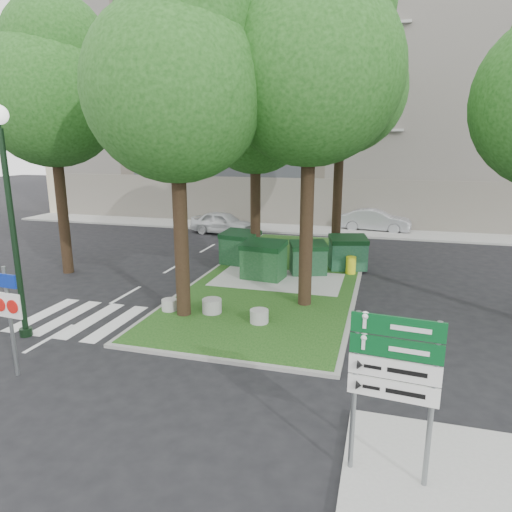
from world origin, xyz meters
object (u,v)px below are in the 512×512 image
(tree_street_left, at_px, (53,84))
(dumpster_c, at_px, (308,258))
(litter_bin, at_px, (351,265))
(tree_median_near_left, at_px, (178,72))
(bollard_mid, at_px, (212,306))
(directional_sign, at_px, (394,373))
(car_white, at_px, (223,223))
(bollard_left, at_px, (170,305))
(traffic_sign_pole, at_px, (9,307))
(dumpster_b, at_px, (264,260))
(bollard_right, at_px, (259,316))
(dumpster_a, at_px, (240,248))
(car_silver, at_px, (375,220))
(tree_median_mid, at_px, (258,104))
(tree_median_near_right, at_px, (314,53))
(street_lamp, at_px, (9,197))
(tree_median_far, at_px, (345,76))
(dumpster_d, at_px, (348,253))

(tree_street_left, relative_size, dumpster_c, 6.35)
(litter_bin, bearing_deg, tree_median_near_left, -126.92)
(dumpster_c, bearing_deg, bollard_mid, -132.32)
(directional_sign, bearing_deg, car_white, 122.15)
(bollard_left, bearing_deg, traffic_sign_pole, -109.36)
(dumpster_b, distance_m, bollard_right, 4.73)
(dumpster_a, xyz_separation_m, car_silver, (5.60, 10.54, -0.14))
(bollard_right, relative_size, traffic_sign_pole, 0.21)
(dumpster_a, bearing_deg, tree_median_mid, 19.13)
(litter_bin, height_order, traffic_sign_pole, traffic_sign_pole)
(tree_median_near_right, height_order, traffic_sign_pole, tree_median_near_right)
(litter_bin, bearing_deg, street_lamp, -134.11)
(tree_median_mid, xyz_separation_m, traffic_sign_pole, (-2.84, -11.06, -5.26))
(tree_median_near_right, bearing_deg, dumpster_b, 131.46)
(tree_street_left, distance_m, dumpster_c, 12.25)
(bollard_left, xyz_separation_m, directional_sign, (6.80, -5.97, 1.64))
(tree_median_mid, height_order, litter_bin, tree_median_mid)
(directional_sign, bearing_deg, tree_median_far, 104.29)
(dumpster_d, xyz_separation_m, litter_bin, (0.20, -0.76, -0.34))
(bollard_right, bearing_deg, tree_median_far, 82.21)
(dumpster_c, xyz_separation_m, litter_bin, (1.71, 0.48, -0.30))
(tree_median_near_right, relative_size, car_silver, 2.66)
(dumpster_c, xyz_separation_m, directional_sign, (3.21, -11.48, 1.17))
(tree_median_mid, height_order, dumpster_a, tree_median_mid)
(car_white, bearing_deg, dumpster_a, -146.97)
(street_lamp, xyz_separation_m, car_white, (0.19, 16.12, -3.30))
(dumpster_c, height_order, street_lamp, street_lamp)
(bollard_mid, distance_m, litter_bin, 7.01)
(car_white, bearing_deg, dumpster_b, -143.49)
(tree_median_near_left, xyz_separation_m, car_white, (-3.67, 13.52, -6.63))
(tree_median_far, bearing_deg, bollard_right, -97.79)
(street_lamp, relative_size, traffic_sign_pole, 2.37)
(dumpster_c, distance_m, car_silver, 11.54)
(bollard_right, bearing_deg, bollard_left, 175.69)
(tree_median_mid, height_order, dumpster_c, tree_median_mid)
(dumpster_c, height_order, car_white, dumpster_c)
(tree_median_far, xyz_separation_m, litter_bin, (0.91, -3.36, -7.84))
(tree_median_mid, relative_size, dumpster_d, 5.51)
(dumpster_b, xyz_separation_m, car_silver, (4.00, 12.45, -0.15))
(tree_median_mid, bearing_deg, dumpster_c, -19.36)
(tree_median_near_left, xyz_separation_m, directional_sign, (6.11, -5.83, -5.38))
(tree_median_far, distance_m, dumpster_b, 9.30)
(dumpster_a, height_order, dumpster_b, dumpster_b)
(tree_median_far, xyz_separation_m, tree_street_left, (-10.70, -6.00, -0.67))
(litter_bin, xyz_separation_m, car_silver, (0.69, 10.80, 0.23))
(car_white, bearing_deg, tree_median_mid, -141.62)
(dumpster_d, relative_size, directional_sign, 0.66)
(tree_median_far, distance_m, bollard_right, 12.55)
(car_white, bearing_deg, directional_sign, -145.49)
(tree_median_near_right, distance_m, car_silver, 16.72)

